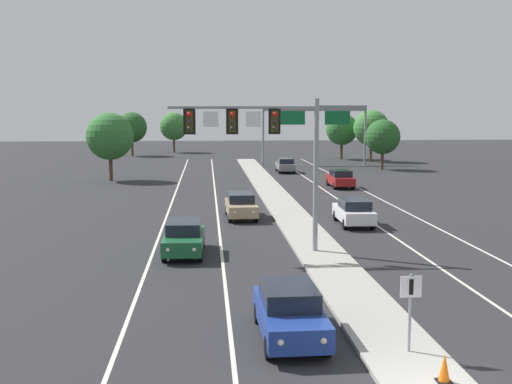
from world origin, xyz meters
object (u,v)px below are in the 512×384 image
overhead_signal_mast (264,139)px  tree_far_left_c (174,126)px  median_sign_post (410,301)px  car_oncoming_green (184,237)px  car_receding_grey (285,165)px  car_oncoming_blue (289,311)px  tree_far_left_b (132,127)px  tree_far_right_c (342,129)px  tree_far_right_b (383,137)px  tree_far_right_a (371,128)px  highway_sign_gantry (315,116)px  tree_far_left_a (110,136)px  car_receding_red (340,178)px  traffic_cone_median_nose (444,368)px  car_receding_white (354,211)px  car_oncoming_tan (241,205)px

overhead_signal_mast → tree_far_left_c: size_ratio=1.10×
median_sign_post → car_oncoming_green: median_sign_post is taller
car_receding_grey → car_oncoming_blue: bearing=-97.0°
tree_far_left_b → tree_far_right_c: (30.12, -8.88, -0.09)m
tree_far_right_b → tree_far_right_a: bearing=81.7°
highway_sign_gantry → tree_far_left_b: bearing=144.8°
tree_far_left_a → tree_far_left_b: bearing=93.1°
car_oncoming_blue → car_receding_red: same height
car_oncoming_green → traffic_cone_median_nose: (6.88, -15.12, -0.31)m
car_oncoming_blue → median_sign_post: bearing=-28.7°
car_oncoming_green → car_receding_red: 28.38m
tree_far_right_b → car_receding_grey: bearing=-168.0°
car_receding_white → tree_far_right_a: tree_far_right_a is taller
traffic_cone_median_nose → overhead_signal_mast: bearing=101.8°
median_sign_post → car_receding_white: median_sign_post is taller
median_sign_post → tree_far_right_c: (13.37, 70.76, 2.62)m
car_receding_white → tree_far_right_b: 36.81m
overhead_signal_mast → tree_far_left_a: overhead_signal_mast is taller
overhead_signal_mast → car_oncoming_green: size_ratio=1.60×
tree_far_left_a → tree_far_right_c: size_ratio=1.03×
car_receding_white → tree_far_right_c: 51.83m
car_oncoming_tan → car_receding_white: 7.23m
median_sign_post → highway_sign_gantry: (8.02, 62.14, 4.58)m
overhead_signal_mast → highway_sign_gantry: size_ratio=0.54×
car_receding_red → tree_far_right_a: (10.10, 27.90, 3.68)m
tree_far_right_b → car_receding_white: bearing=-108.4°
car_receding_white → tree_far_left_a: (-18.05, 25.41, 3.49)m
tree_far_right_b → tree_far_right_a: 11.53m
overhead_signal_mast → tree_far_right_b: 45.68m
highway_sign_gantry → tree_far_right_c: highway_sign_gantry is taller
tree_far_right_b → tree_far_right_c: bearing=94.9°
tree_far_left_c → car_receding_white: bearing=-78.2°
median_sign_post → tree_far_left_a: tree_far_left_a is taller
highway_sign_gantry → car_receding_white: bearing=-96.6°
car_oncoming_green → tree_far_right_b: size_ratio=0.78×
tree_far_left_a → tree_far_left_c: size_ratio=1.01×
highway_sign_gantry → tree_far_right_c: (5.35, 8.62, -1.96)m
tree_far_left_b → car_receding_white: bearing=-71.5°
car_oncoming_green → car_receding_red: bearing=62.9°
car_receding_grey → tree_far_left_a: size_ratio=0.68×
car_oncoming_tan → tree_far_right_c: size_ratio=0.70×
car_oncoming_blue → tree_far_left_c: (-7.73, 85.19, 3.45)m
traffic_cone_median_nose → tree_far_right_b: bearing=75.7°
overhead_signal_mast → tree_far_right_b: size_ratio=1.24×
car_oncoming_tan → overhead_signal_mast: bearing=-87.0°
tree_far_right_a → car_receding_grey: bearing=-133.7°
overhead_signal_mast → car_oncoming_green: bearing=174.9°
traffic_cone_median_nose → tree_far_left_c: (-11.07, 88.91, 3.77)m
car_receding_white → tree_far_left_b: (-19.92, 59.58, 3.48)m
car_oncoming_blue → highway_sign_gantry: 61.69m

